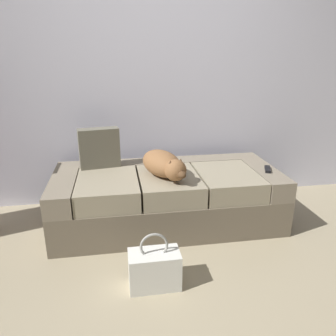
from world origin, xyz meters
name	(u,v)px	position (x,y,z in m)	size (l,w,h in m)	color
ground_plane	(198,312)	(0.00, 0.00, 0.00)	(10.00, 10.00, 0.00)	tan
back_wall	(156,54)	(0.00, 1.70, 1.40)	(6.40, 0.10, 2.80)	silver
couch	(167,197)	(0.00, 1.10, 0.23)	(1.88, 0.85, 0.47)	#6D6150
dog_tan	(164,164)	(-0.04, 0.99, 0.57)	(0.40, 0.57, 0.20)	#8D5F3A
tv_remote	(268,169)	(0.85, 0.99, 0.48)	(0.04, 0.15, 0.02)	black
throw_pillow	(99,148)	(-0.55, 1.32, 0.64)	(0.34, 0.12, 0.34)	#686556
handbag	(154,269)	(-0.22, 0.27, 0.13)	(0.32, 0.18, 0.38)	white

